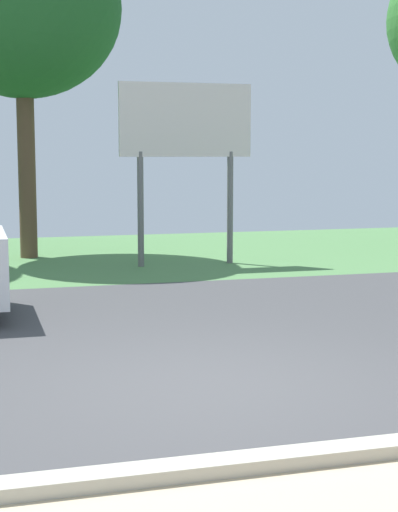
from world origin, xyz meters
name	(u,v)px	position (x,y,z in m)	size (l,w,h in m)	color
ground_plane	(148,326)	(0.00, 2.95, -0.05)	(40.00, 22.00, 0.20)	#424244
roadside_billboard	(186,133)	(1.87, 8.04, 2.55)	(2.60, 0.12, 3.50)	slate
tree_left_far	(23,9)	(-1.01, 10.01, 5.06)	(4.00, 4.00, 6.91)	brown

